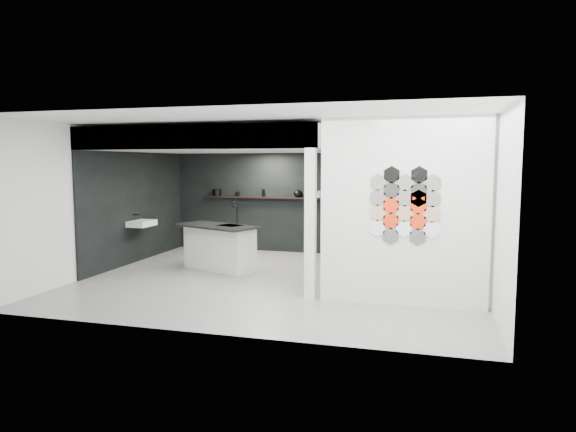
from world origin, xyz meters
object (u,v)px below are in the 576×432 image
(bottle_dark, at_px, (263,193))
(utensil_cup, at_px, (238,194))
(glass_bowl, at_px, (320,195))
(partition_panel, at_px, (403,212))
(kitchen_island, at_px, (219,247))
(stockpot, at_px, (217,192))
(glass_vase, at_px, (320,194))
(wall_basin, at_px, (142,223))
(kettle, at_px, (298,194))

(bottle_dark, height_order, utensil_cup, bottle_dark)
(glass_bowl, bearing_deg, utensil_cup, 180.00)
(partition_panel, height_order, kitchen_island, partition_panel)
(stockpot, xyz_separation_m, glass_bowl, (2.55, 0.00, -0.03))
(partition_panel, relative_size, glass_vase, 17.55)
(wall_basin, relative_size, stockpot, 3.01)
(kitchen_island, relative_size, utensil_cup, 17.07)
(stockpot, xyz_separation_m, bottle_dark, (1.19, 0.00, 0.01))
(glass_bowl, bearing_deg, partition_panel, -61.77)
(stockpot, distance_m, utensil_cup, 0.54)
(wall_basin, relative_size, utensil_cup, 5.49)
(kitchen_island, relative_size, bottle_dark, 10.67)
(kettle, bearing_deg, utensil_cup, 157.71)
(kettle, height_order, bottle_dark, bottle_dark)
(bottle_dark, bearing_deg, partition_panel, -48.33)
(kitchen_island, relative_size, glass_vase, 11.69)
(kitchen_island, xyz_separation_m, stockpot, (-1.00, 2.24, 0.94))
(kitchen_island, height_order, glass_bowl, glass_bowl)
(stockpot, relative_size, glass_bowl, 1.42)
(utensil_cup, bearing_deg, bottle_dark, 0.00)
(partition_panel, height_order, wall_basin, partition_panel)
(partition_panel, bearing_deg, glass_vase, 118.23)
(glass_bowl, bearing_deg, bottle_dark, 180.00)
(stockpot, xyz_separation_m, glass_vase, (2.55, 0.00, -0.00))
(kettle, bearing_deg, stockpot, 157.71)
(kettle, bearing_deg, bottle_dark, 157.71)
(bottle_dark, bearing_deg, glass_bowl, 0.00)
(partition_panel, relative_size, kitchen_island, 1.50)
(partition_panel, bearing_deg, kettle, 123.82)
(kitchen_island, relative_size, glass_bowl, 13.33)
(kitchen_island, bearing_deg, partition_panel, -1.14)
(wall_basin, distance_m, kitchen_island, 1.88)
(kitchen_island, height_order, kettle, kettle)
(partition_panel, bearing_deg, wall_basin, 161.77)
(stockpot, bearing_deg, kitchen_island, -66.01)
(bottle_dark, bearing_deg, kitchen_island, -94.96)
(partition_panel, height_order, utensil_cup, partition_panel)
(partition_panel, height_order, glass_vase, partition_panel)
(kitchen_island, xyz_separation_m, bottle_dark, (0.19, 2.24, 0.94))
(stockpot, height_order, bottle_dark, bottle_dark)
(kitchen_island, xyz_separation_m, glass_bowl, (1.56, 2.24, 0.91))
(partition_panel, bearing_deg, stockpot, 140.14)
(partition_panel, distance_m, kettle, 4.65)
(stockpot, height_order, glass_bowl, stockpot)
(bottle_dark, bearing_deg, kettle, 0.00)
(partition_panel, height_order, bottle_dark, partition_panel)
(stockpot, height_order, glass_vase, stockpot)
(kettle, relative_size, glass_bowl, 1.45)
(kitchen_island, distance_m, bottle_dark, 2.44)
(partition_panel, height_order, glass_bowl, partition_panel)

